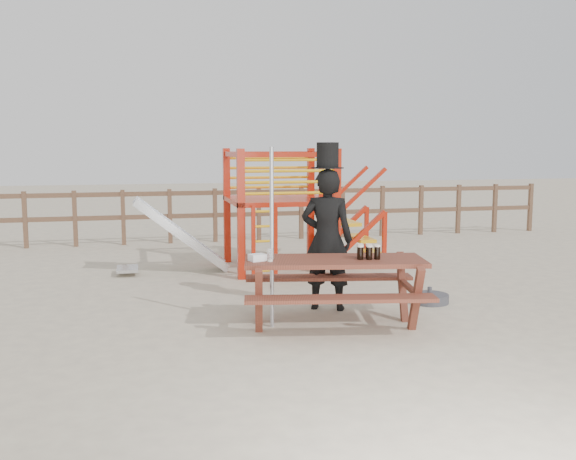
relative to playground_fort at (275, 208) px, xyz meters
name	(u,v)px	position (x,y,z in m)	size (l,w,h in m)	color
ground	(328,323)	(-0.12, -3.58, -1.07)	(60.00, 60.00, 0.00)	#C3B598
back_fence	(237,209)	(-0.12, 3.42, -0.34)	(15.09, 0.09, 1.20)	brown
playground_fort	(275,208)	(0.00, 0.00, 0.00)	(4.71, 1.84, 2.10)	#B01F0B
picnic_table	(334,284)	(-0.10, -3.75, -0.56)	(2.34, 1.82, 0.82)	brown
man_with_hat	(327,236)	(0.05, -2.94, -0.09)	(0.80, 0.68, 2.19)	black
metal_pole	(272,238)	(-0.82, -3.60, -0.01)	(0.05, 0.05, 2.13)	#B2B2B7
parasol_base	(429,298)	(1.53, -2.95, -1.01)	(0.52, 0.52, 0.22)	#3C3C41
paper_bag	(257,257)	(-1.01, -3.67, -0.21)	(0.18, 0.14, 0.08)	white
stout_pints	(367,252)	(0.27, -3.85, -0.17)	(0.27, 0.20, 0.17)	black
empty_glasses	(270,256)	(-0.88, -3.75, -0.19)	(0.07, 0.07, 0.15)	silver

